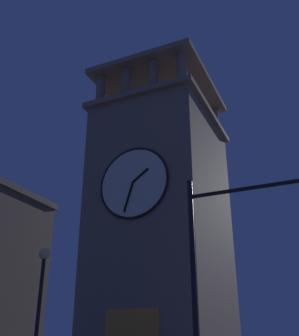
{
  "coord_description": "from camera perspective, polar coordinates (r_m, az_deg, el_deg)",
  "views": [
    {
      "loc": [
        -9.62,
        21.97,
        1.92
      ],
      "look_at": [
        1.99,
        -3.44,
        14.33
      ],
      "focal_mm": 44.01,
      "sensor_mm": 36.0,
      "label": 1
    }
  ],
  "objects": [
    {
      "name": "clocktower",
      "position": [
        28.5,
        1.85,
        -8.71
      ],
      "size": [
        8.14,
        9.59,
        23.59
      ],
      "color": "gray",
      "rests_on": "ground_plane"
    },
    {
      "name": "traffic_signal_near",
      "position": [
        11.97,
        11.13,
        -11.39
      ],
      "size": [
        3.83,
        0.41,
        6.79
      ],
      "color": "black",
      "rests_on": "ground_plane"
    },
    {
      "name": "street_lamp",
      "position": [
        16.15,
        -14.89,
        -16.53
      ],
      "size": [
        0.44,
        0.44,
        5.49
      ],
      "color": "black",
      "rests_on": "ground_plane"
    }
  ]
}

